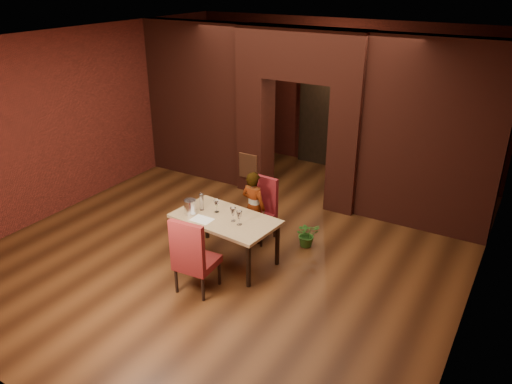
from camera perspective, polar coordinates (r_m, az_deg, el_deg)
floor at (r=8.33m, az=-1.43°, el=-5.45°), size 8.00×8.00×0.00m
ceiling at (r=7.30m, az=-1.70°, el=16.96°), size 7.00×8.00×0.04m
wall_back at (r=11.12m, az=9.66°, el=10.78°), size 7.00×0.04×3.20m
wall_front at (r=5.08m, az=-26.57°, el=-8.40°), size 7.00×0.04×3.20m
wall_left at (r=9.90m, az=-19.16°, el=8.13°), size 0.04×8.00×3.20m
wall_right at (r=6.63m, az=25.03°, el=-0.54°), size 0.04×8.00×3.20m
pillar_left at (r=9.90m, az=-0.03°, el=6.75°), size 0.55×0.55×2.30m
pillar_right at (r=9.12m, az=10.33°, el=4.81°), size 0.55×0.55×2.30m
lintel at (r=9.10m, az=5.32°, el=15.45°), size 2.45×0.55×0.90m
wing_wall_left at (r=10.54m, az=-6.75°, el=10.21°), size 2.28×0.35×3.20m
wing_wall_right at (r=8.63m, az=19.35°, el=5.85°), size 2.28×0.35×3.20m
vent_panel at (r=9.86m, az=-0.90°, el=2.97°), size 0.40×0.03×0.50m
rear_door at (r=11.35m, az=7.46°, el=8.31°), size 0.90×0.08×2.10m
rear_door_frame at (r=11.31m, az=7.38°, el=8.26°), size 1.02×0.04×2.22m
dining_table at (r=7.61m, az=-3.48°, el=-5.39°), size 1.64×1.02×0.73m
chair_far at (r=8.13m, az=0.24°, el=-2.07°), size 0.51×0.51×1.04m
chair_near at (r=6.90m, az=-6.78°, el=-6.98°), size 0.55×0.55×1.13m
person_seated at (r=8.03m, az=-0.28°, el=-1.74°), size 0.48×0.35×1.22m
wine_glass_a at (r=7.57m, az=-4.53°, el=-1.62°), size 0.08×0.08×0.20m
wine_glass_b at (r=7.29m, az=-2.64°, el=-2.57°), size 0.09×0.09×0.22m
wine_glass_c at (r=7.18m, az=-1.93°, el=-2.98°), size 0.09×0.09×0.22m
tasting_sheet at (r=7.41m, az=-6.18°, el=-3.15°), size 0.32×0.23×0.00m
wine_bucket at (r=7.56m, az=-7.52°, el=-1.71°), size 0.18×0.18×0.23m
water_bottle at (r=7.65m, az=-6.24°, el=-1.08°), size 0.07×0.07×0.28m
potted_plant at (r=8.09m, az=5.87°, el=-4.82°), size 0.50×0.50×0.42m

